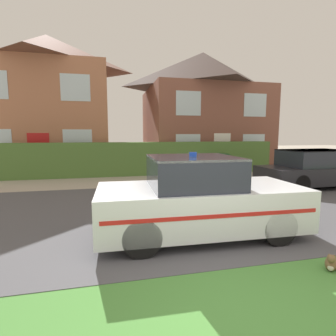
{
  "coord_description": "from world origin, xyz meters",
  "views": [
    {
      "loc": [
        -1.55,
        -2.54,
        2.03
      ],
      "look_at": [
        0.16,
        4.92,
        1.05
      ],
      "focal_mm": 28.0,
      "sensor_mm": 36.0,
      "label": 1
    }
  ],
  "objects": [
    {
      "name": "neighbour_car_near",
      "position": [
        6.29,
        5.96,
        0.71
      ],
      "size": [
        4.58,
        1.87,
        1.44
      ],
      "rotation": [
        0.0,
        0.0,
        0.03
      ],
      "color": "black",
      "rests_on": "road_strip"
    },
    {
      "name": "police_car",
      "position": [
        0.19,
        2.33,
        0.74
      ],
      "size": [
        4.09,
        1.9,
        1.68
      ],
      "rotation": [
        0.0,
        0.0,
        -0.03
      ],
      "color": "black",
      "rests_on": "road_strip"
    },
    {
      "name": "lawn_verge",
      "position": [
        0.0,
        0.05,
        0.0
      ],
      "size": [
        28.0,
        1.69,
        0.01
      ],
      "primitive_type": "cube",
      "color": "#478438",
      "rests_on": "ground"
    },
    {
      "name": "road_strip",
      "position": [
        0.0,
        4.2,
        0.01
      ],
      "size": [
        28.0,
        6.6,
        0.01
      ],
      "primitive_type": "cube",
      "color": "#4C4C51",
      "rests_on": "ground"
    },
    {
      "name": "cat",
      "position": [
        1.65,
        0.52,
        0.12
      ],
      "size": [
        0.34,
        0.28,
        0.3
      ],
      "rotation": [
        0.0,
        0.0,
        3.92
      ],
      "color": "brown",
      "rests_on": "ground"
    },
    {
      "name": "house_left",
      "position": [
        -4.88,
        14.62,
        3.96
      ],
      "size": [
        7.06,
        6.76,
        7.77
      ],
      "color": "#A86B4C",
      "rests_on": "ground"
    },
    {
      "name": "garden_hedge",
      "position": [
        0.23,
        10.5,
        0.82
      ],
      "size": [
        13.69,
        0.64,
        1.65
      ],
      "primitive_type": "cube",
      "color": "#4C7233",
      "rests_on": "ground"
    },
    {
      "name": "house_right",
      "position": [
        4.75,
        14.53,
        3.78
      ],
      "size": [
        7.62,
        6.82,
        7.4
      ],
      "color": "brown",
      "rests_on": "ground"
    },
    {
      "name": "wheelie_bin",
      "position": [
        3.79,
        9.31,
        0.56
      ],
      "size": [
        0.73,
        0.69,
        1.1
      ],
      "rotation": [
        0.0,
        0.0,
        0.18
      ],
      "color": "#23662D",
      "rests_on": "ground"
    },
    {
      "name": "ground_plane",
      "position": [
        0.0,
        0.0,
        0.0
      ],
      "size": [
        80.0,
        80.0,
        0.0
      ],
      "primitive_type": "plane",
      "color": "#A89E8E"
    }
  ]
}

